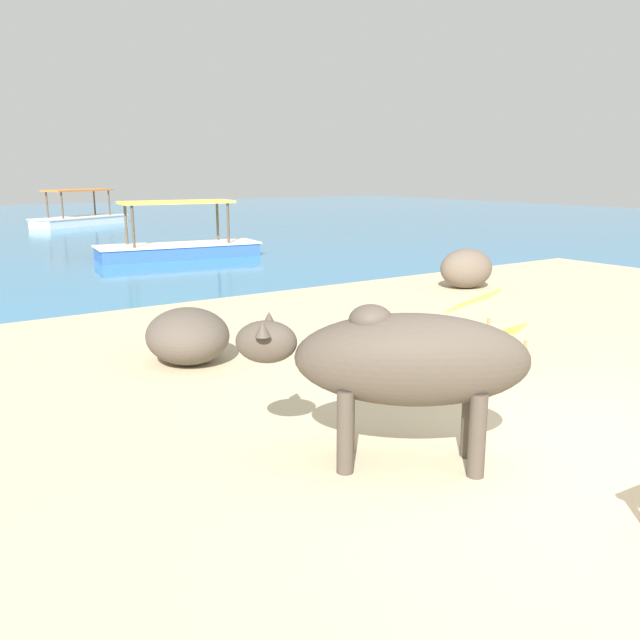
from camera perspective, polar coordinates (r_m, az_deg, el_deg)
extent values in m
cube|color=#CCB78E|center=(4.84, 24.44, -12.25)|extent=(18.00, 14.00, 0.04)
cube|color=teal|center=(24.55, -25.56, 6.96)|extent=(60.00, 36.00, 0.03)
cylinder|color=#4C4238|center=(4.33, 2.20, -9.65)|extent=(0.11, 0.11, 0.56)
cylinder|color=#4C4238|center=(4.62, 2.32, -8.16)|extent=(0.11, 0.11, 0.56)
cylinder|color=#4C4238|center=(4.39, 13.45, -9.69)|extent=(0.11, 0.11, 0.56)
cylinder|color=#4C4238|center=(4.68, 12.83, -8.22)|extent=(0.11, 0.11, 0.56)
ellipsoid|color=#4C4238|center=(4.34, 7.91, -3.41)|extent=(1.56, 1.40, 0.61)
ellipsoid|color=#4C4238|center=(4.35, -4.67, -1.90)|extent=(0.47, 0.45, 0.29)
cone|color=#4C4238|center=(4.18, -4.99, -0.77)|extent=(0.14, 0.14, 0.10)
cone|color=#4C4238|center=(4.46, -4.43, 0.10)|extent=(0.14, 0.14, 0.10)
ellipsoid|color=#4C4238|center=(4.26, 4.41, 0.00)|extent=(0.38, 0.37, 0.20)
cylinder|color=#A37A4C|center=(7.46, 17.33, -2.25)|extent=(0.04, 0.04, 0.14)
cylinder|color=#A37A4C|center=(6.98, 16.33, -3.22)|extent=(0.04, 0.04, 0.14)
cylinder|color=#A37A4C|center=(7.54, 14.33, -1.13)|extent=(0.04, 0.04, 0.34)
cylinder|color=#A37A4C|center=(7.06, 13.13, -2.02)|extent=(0.04, 0.04, 0.34)
cube|color=#EFD14C|center=(7.23, 15.34, -1.22)|extent=(0.65, 0.61, 0.21)
cube|color=#EFD14C|center=(7.24, 13.12, 1.58)|extent=(0.67, 0.64, 0.23)
ellipsoid|color=brown|center=(6.86, -11.37, -1.35)|extent=(0.93, 1.02, 0.57)
ellipsoid|color=#6B5B4C|center=(11.33, 12.54, 4.38)|extent=(1.06, 0.91, 0.66)
cube|color=white|center=(25.90, -20.02, 8.02)|extent=(3.71, 2.60, 0.28)
cube|color=white|center=(25.89, -20.04, 8.37)|extent=(3.80, 2.68, 0.04)
cylinder|color=brown|center=(26.87, -18.93, 9.56)|extent=(0.06, 0.06, 0.95)
cylinder|color=brown|center=(26.31, -17.78, 9.59)|extent=(0.06, 0.06, 0.95)
cylinder|color=brown|center=(25.46, -22.54, 9.14)|extent=(0.06, 0.06, 0.95)
cylinder|color=brown|center=(24.87, -21.41, 9.17)|extent=(0.06, 0.06, 0.95)
cube|color=orange|center=(25.84, -20.21, 10.49)|extent=(2.67, 1.97, 0.06)
cube|color=#3866B7|center=(15.60, -12.11, 5.83)|extent=(3.71, 1.56, 0.28)
cube|color=white|center=(15.58, -12.14, 6.41)|extent=(3.79, 1.62, 0.04)
cylinder|color=brown|center=(16.22, -8.86, 8.40)|extent=(0.06, 0.06, 0.95)
cylinder|color=brown|center=(15.49, -7.95, 8.23)|extent=(0.06, 0.06, 0.95)
cylinder|color=brown|center=(15.67, -16.44, 7.89)|extent=(0.06, 0.06, 0.95)
cylinder|color=brown|center=(14.92, -15.86, 7.70)|extent=(0.06, 0.06, 0.95)
cube|color=#EFD14C|center=(15.51, -12.31, 9.94)|extent=(2.62, 1.25, 0.06)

